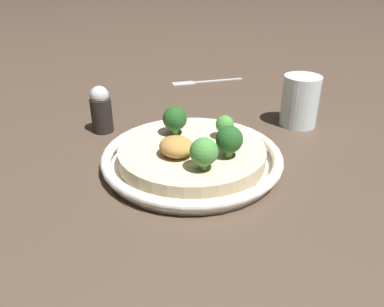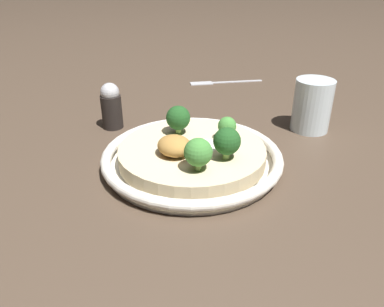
% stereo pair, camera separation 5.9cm
% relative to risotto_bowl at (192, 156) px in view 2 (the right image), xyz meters
% --- Properties ---
extents(ground_plane, '(6.00, 6.00, 0.00)m').
position_rel_risotto_bowl_xyz_m(ground_plane, '(0.00, 0.00, -0.02)').
color(ground_plane, '#47382B').
extents(risotto_bowl, '(0.29, 0.29, 0.03)m').
position_rel_risotto_bowl_xyz_m(risotto_bowl, '(0.00, 0.00, 0.00)').
color(risotto_bowl, silver).
rests_on(risotto_bowl, ground_plane).
extents(cheese_sprinkle, '(0.05, 0.05, 0.01)m').
position_rel_risotto_bowl_xyz_m(cheese_sprinkle, '(0.01, 0.02, 0.02)').
color(cheese_sprinkle, white).
rests_on(cheese_sprinkle, risotto_bowl).
extents(crispy_onion_garnish, '(0.06, 0.05, 0.03)m').
position_rel_risotto_bowl_xyz_m(crispy_onion_garnish, '(-0.00, -0.04, 0.03)').
color(crispy_onion_garnish, '#A37538').
rests_on(crispy_onion_garnish, risotto_bowl).
extents(broccoli_right, '(0.04, 0.04, 0.05)m').
position_rel_risotto_bowl_xyz_m(broccoli_right, '(0.06, 0.01, 0.05)').
color(broccoli_right, '#84A856').
rests_on(broccoli_right, risotto_bowl).
extents(broccoli_back, '(0.03, 0.03, 0.04)m').
position_rel_risotto_bowl_xyz_m(broccoli_back, '(0.02, 0.06, 0.04)').
color(broccoli_back, '#668E47').
rests_on(broccoli_back, risotto_bowl).
extents(broccoli_front_right, '(0.04, 0.04, 0.05)m').
position_rel_risotto_bowl_xyz_m(broccoli_front_right, '(0.06, -0.04, 0.04)').
color(broccoli_front_right, '#759E4C').
rests_on(broccoli_front_right, risotto_bowl).
extents(broccoli_back_left, '(0.04, 0.04, 0.05)m').
position_rel_risotto_bowl_xyz_m(broccoli_back_left, '(-0.05, 0.02, 0.05)').
color(broccoli_back_left, '#759E4C').
rests_on(broccoli_back_left, risotto_bowl).
extents(drinking_glass, '(0.07, 0.07, 0.10)m').
position_rel_risotto_bowl_xyz_m(drinking_glass, '(0.06, 0.26, 0.03)').
color(drinking_glass, silver).
rests_on(drinking_glass, ground_plane).
extents(fork_utensil, '(0.13, 0.17, 0.00)m').
position_rel_risotto_bowl_xyz_m(fork_utensil, '(-0.27, 0.36, -0.01)').
color(fork_utensil, '#B7B7BC').
rests_on(fork_utensil, ground_plane).
extents(pepper_shaker, '(0.04, 0.04, 0.09)m').
position_rel_risotto_bowl_xyz_m(pepper_shaker, '(-0.22, -0.01, 0.03)').
color(pepper_shaker, black).
rests_on(pepper_shaker, ground_plane).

